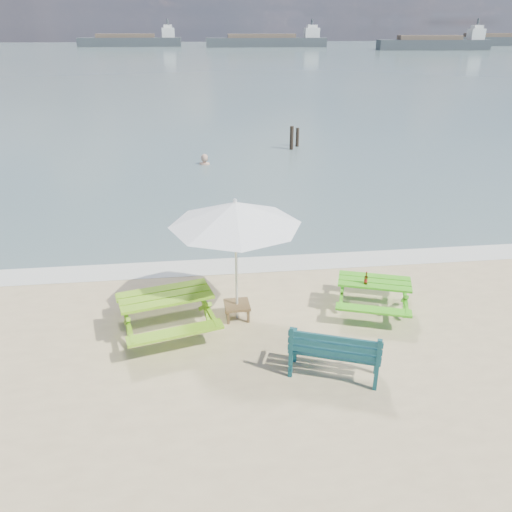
{
  "coord_description": "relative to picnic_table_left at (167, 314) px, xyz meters",
  "views": [
    {
      "loc": [
        -1.2,
        -6.54,
        5.51
      ],
      "look_at": [
        -0.07,
        3.0,
        1.0
      ],
      "focal_mm": 35.0,
      "sensor_mm": 36.0,
      "label": 1
    }
  ],
  "objects": [
    {
      "name": "beer_bottle",
      "position": [
        4.0,
        0.19,
        0.39
      ],
      "size": [
        0.07,
        0.07,
        0.27
      ],
      "color": "#944215",
      "rests_on": "picnic_table_right"
    },
    {
      "name": "cargo_ships",
      "position": [
        54.48,
        118.94,
        0.78
      ],
      "size": [
        167.52,
        30.24,
        4.4
      ],
      "color": "#343A3D",
      "rests_on": "ground"
    },
    {
      "name": "sea",
      "position": [
        1.94,
        83.14,
        -0.39
      ],
      "size": [
        300.0,
        300.0,
        0.0
      ],
      "primitive_type": "plane",
      "color": "slate",
      "rests_on": "ground"
    },
    {
      "name": "swimmer",
      "position": [
        1.03,
        12.72,
        -0.85
      ],
      "size": [
        0.76,
        0.61,
        1.8
      ],
      "color": "tan",
      "rests_on": "ground"
    },
    {
      "name": "picnic_table_left",
      "position": [
        0.0,
        0.0,
        0.0
      ],
      "size": [
        2.15,
        2.29,
        0.83
      ],
      "color": "#71AD1A",
      "rests_on": "ground"
    },
    {
      "name": "patio_umbrella",
      "position": [
        1.39,
        0.34,
        1.88
      ],
      "size": [
        2.63,
        2.63,
        2.51
      ],
      "color": "silver",
      "rests_on": "ground"
    },
    {
      "name": "mooring_pilings",
      "position": [
        5.38,
        15.23,
        0.01
      ],
      "size": [
        0.57,
        0.77,
        1.3
      ],
      "color": "black",
      "rests_on": "ground"
    },
    {
      "name": "side_table",
      "position": [
        1.39,
        0.34,
        -0.23
      ],
      "size": [
        0.53,
        0.53,
        0.33
      ],
      "color": "brown",
      "rests_on": "ground"
    },
    {
      "name": "picnic_table_right",
      "position": [
        4.23,
        0.31,
        -0.06
      ],
      "size": [
        1.91,
        2.01,
        0.7
      ],
      "color": "#45B51B",
      "rests_on": "ground"
    },
    {
      "name": "park_bench",
      "position": [
        2.87,
        -1.68,
        -0.11
      ],
      "size": [
        1.6,
        1.01,
        0.94
      ],
      "color": "#103F45",
      "rests_on": "ground"
    },
    {
      "name": "foam_strip",
      "position": [
        1.94,
        2.74,
        -0.39
      ],
      "size": [
        22.0,
        0.9,
        0.01
      ],
      "primitive_type": "cube",
      "color": "silver",
      "rests_on": "ground"
    }
  ]
}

